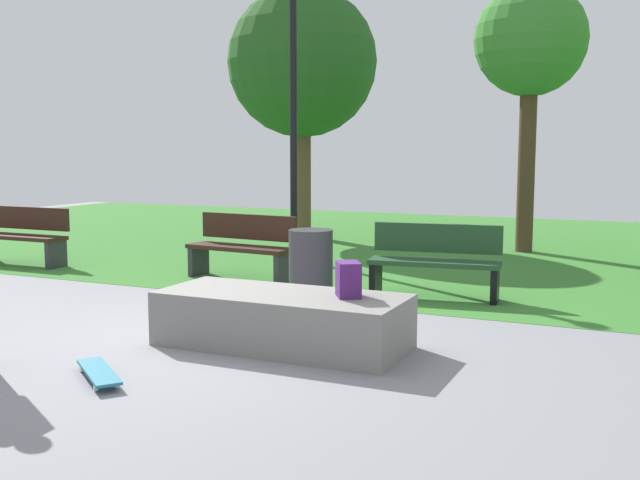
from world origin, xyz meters
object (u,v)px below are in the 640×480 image
at_px(tree_young_birch, 530,44).
at_px(park_bench_far_left, 242,245).
at_px(skateboard_by_ledge, 99,372).
at_px(concrete_ledge, 282,320).
at_px(backpack_on_ledge, 348,279).
at_px(tree_leaning_ash, 302,63).
at_px(lamp_post, 293,88).
at_px(park_bench_near_path, 435,259).
at_px(park_bench_near_lamppost, 23,234).
at_px(trash_bin, 311,265).

bearing_deg(tree_young_birch, park_bench_far_left, -124.90).
bearing_deg(skateboard_by_ledge, concrete_ledge, 60.27).
bearing_deg(backpack_on_ledge, concrete_ledge, -112.60).
height_order(skateboard_by_ledge, tree_leaning_ash, tree_leaning_ash).
bearing_deg(tree_young_birch, lamp_post, -142.61).
bearing_deg(tree_young_birch, tree_leaning_ash, 174.55).
xyz_separation_m(backpack_on_ledge, park_bench_near_path, (0.04, 2.73, -0.19)).
distance_m(backpack_on_ledge, lamp_post, 6.13).
height_order(backpack_on_ledge, lamp_post, lamp_post).
xyz_separation_m(skateboard_by_ledge, park_bench_near_path, (1.53, 4.35, 0.42)).
height_order(backpack_on_ledge, park_bench_near_lamppost, park_bench_near_lamppost).
height_order(lamp_post, trash_bin, lamp_post).
xyz_separation_m(concrete_ledge, park_bench_near_path, (0.66, 2.83, 0.23)).
height_order(park_bench_near_lamppost, trash_bin, park_bench_near_lamppost).
bearing_deg(concrete_ledge, park_bench_near_lamppost, 155.87).
xyz_separation_m(park_bench_near_path, trash_bin, (-1.33, -0.80, -0.05)).
bearing_deg(lamp_post, park_bench_far_left, -84.95).
relative_size(backpack_on_ledge, park_bench_near_lamppost, 0.20).
bearing_deg(backpack_on_ledge, lamp_post, 179.73).
xyz_separation_m(concrete_ledge, trash_bin, (-0.66, 2.03, 0.18)).
height_order(park_bench_near_path, trash_bin, park_bench_near_path).
distance_m(park_bench_far_left, tree_leaning_ash, 6.04).
relative_size(concrete_ledge, lamp_post, 0.49).
relative_size(park_bench_near_path, trash_bin, 1.89).
height_order(skateboard_by_ledge, tree_young_birch, tree_young_birch).
bearing_deg(backpack_on_ledge, tree_leaning_ash, 176.76).
height_order(backpack_on_ledge, tree_young_birch, tree_young_birch).
relative_size(backpack_on_ledge, trash_bin, 0.37).
height_order(park_bench_far_left, trash_bin, park_bench_far_left).
height_order(backpack_on_ledge, park_bench_near_path, park_bench_near_path).
distance_m(concrete_ledge, lamp_post, 6.10).
distance_m(concrete_ledge, tree_leaning_ash, 9.40).
distance_m(park_bench_near_lamppost, park_bench_near_path, 6.72).
height_order(park_bench_near_lamppost, tree_young_birch, tree_young_birch).
height_order(backpack_on_ledge, tree_leaning_ash, tree_leaning_ash).
height_order(park_bench_far_left, tree_young_birch, tree_young_birch).
bearing_deg(park_bench_near_path, tree_young_birch, 86.33).
relative_size(park_bench_near_lamppost, trash_bin, 1.84).
xyz_separation_m(concrete_ledge, tree_young_birch, (0.97, 7.55, 3.39)).
bearing_deg(tree_young_birch, concrete_ledge, -97.29).
relative_size(concrete_ledge, tree_leaning_ash, 0.45).
bearing_deg(trash_bin, park_bench_near_lamppost, 172.81).
distance_m(skateboard_by_ledge, tree_leaning_ash, 10.52).
bearing_deg(park_bench_far_left, trash_bin, -32.62).
relative_size(tree_leaning_ash, trash_bin, 5.90).
height_order(backpack_on_ledge, skateboard_by_ledge, backpack_on_ledge).
distance_m(park_bench_near_lamppost, tree_leaning_ash, 6.57).
bearing_deg(backpack_on_ledge, trash_bin, -178.04).
relative_size(skateboard_by_ledge, park_bench_near_path, 0.46).
bearing_deg(tree_leaning_ash, park_bench_far_left, -73.62).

